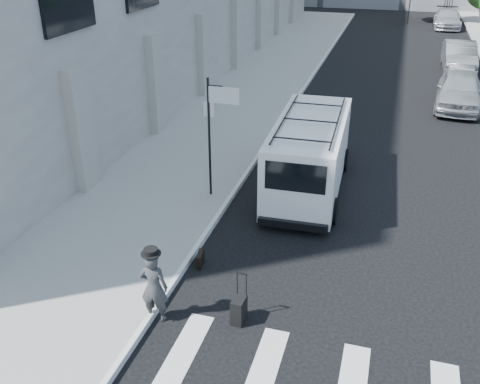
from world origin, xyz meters
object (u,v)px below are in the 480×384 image
Objects in this scene: suitcase at (239,310)px; businessman at (154,287)px; cargo_van at (310,153)px; parked_car_b at (459,56)px; briefcase at (200,259)px; parked_car_a at (459,90)px; parked_car_c at (447,19)px.

businessman is at bearing -162.68° from suitcase.
parked_car_b is at bearing 70.65° from cargo_van.
briefcase is at bearing -100.85° from businessman.
parked_car_a is 7.16m from parked_car_b.
parked_car_b reaches higher than briefcase.
parked_car_a is at bearing 75.73° from suitcase.
parked_car_c is at bearing 70.26° from briefcase.
parked_car_a is (4.94, 9.89, -0.37)m from cargo_van.
cargo_van reaches higher than parked_car_b.
parked_car_b is (0.46, 7.14, -0.03)m from parked_car_a.
cargo_van is 1.26× the size of parked_car_c.
suitcase is 37.93m from parked_car_c.
businessman is 3.65× the size of briefcase.
suitcase is at bearing -103.14° from parked_car_a.
parked_car_b reaches higher than suitcase.
businessman is at bearing -103.84° from briefcase.
parked_car_a is 21.05m from parked_car_c.
cargo_van is 1.29× the size of parked_car_a.
businessman reaches higher than parked_car_c.
suitcase is 24.26m from parked_car_b.
parked_car_c is at bearing 93.11° from parked_car_a.
parked_car_a is at bearing -94.45° from parked_car_b.
briefcase is 0.40× the size of suitcase.
parked_car_c reaches higher than suitcase.
suitcase is (1.46, -1.68, 0.12)m from briefcase.
businessman is 0.27× the size of cargo_van.
cargo_van is 1.30× the size of parked_car_b.
parked_car_a is at bearing 57.25° from briefcase.
parked_car_a reaches higher than briefcase.
cargo_van is at bearing -99.66° from parked_car_c.
cargo_van is 11.07m from parked_car_a.
parked_car_a reaches higher than suitcase.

